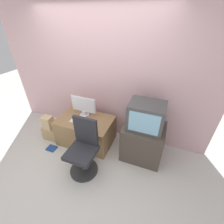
% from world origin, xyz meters
% --- Properties ---
extents(ground_plane, '(12.00, 12.00, 0.00)m').
position_xyz_m(ground_plane, '(0.00, 0.00, 0.00)').
color(ground_plane, beige).
extents(wall_back, '(4.40, 0.05, 2.60)m').
position_xyz_m(wall_back, '(0.00, 1.32, 1.30)').
color(wall_back, beige).
rests_on(wall_back, ground_plane).
extents(desk, '(1.10, 0.70, 0.57)m').
position_xyz_m(desk, '(-0.14, 0.83, 0.28)').
color(desk, '#937047').
rests_on(desk, ground_plane).
extents(side_stand, '(0.71, 0.61, 0.69)m').
position_xyz_m(side_stand, '(1.03, 0.87, 0.35)').
color(side_stand, '#4C4238').
rests_on(side_stand, ground_plane).
extents(main_monitor, '(0.53, 0.19, 0.41)m').
position_xyz_m(main_monitor, '(-0.22, 0.96, 0.78)').
color(main_monitor, silver).
rests_on(main_monitor, desk).
extents(keyboard, '(0.38, 0.13, 0.01)m').
position_xyz_m(keyboard, '(-0.19, 0.71, 0.58)').
color(keyboard, white).
rests_on(keyboard, desk).
extents(mouse, '(0.07, 0.04, 0.03)m').
position_xyz_m(mouse, '(0.05, 0.72, 0.58)').
color(mouse, silver).
rests_on(mouse, desk).
extents(crt_tv, '(0.58, 0.44, 0.47)m').
position_xyz_m(crt_tv, '(1.03, 0.85, 0.93)').
color(crt_tv, '#474747').
rests_on(crt_tv, side_stand).
extents(office_chair, '(0.48, 0.48, 1.00)m').
position_xyz_m(office_chair, '(0.18, 0.21, 0.45)').
color(office_chair, '#333333').
rests_on(office_chair, ground_plane).
extents(cardboard_box_lower, '(0.34, 0.18, 0.29)m').
position_xyz_m(cardboard_box_lower, '(-0.90, 0.61, 0.15)').
color(cardboard_box_lower, tan).
rests_on(cardboard_box_lower, ground_plane).
extents(cardboard_box_upper, '(0.20, 0.16, 0.28)m').
position_xyz_m(cardboard_box_upper, '(-0.90, 0.61, 0.44)').
color(cardboard_box_upper, '#D1B27F').
rests_on(cardboard_box_upper, cardboard_box_lower).
extents(book, '(0.19, 0.16, 0.02)m').
position_xyz_m(book, '(-0.71, 0.35, 0.01)').
color(book, navy).
rests_on(book, ground_plane).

